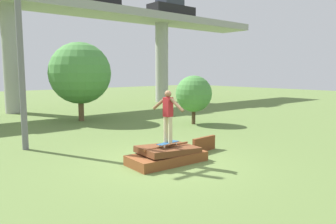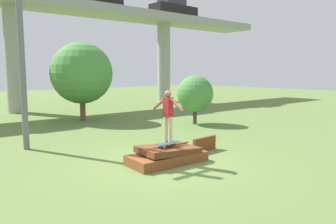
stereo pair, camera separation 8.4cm
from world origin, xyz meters
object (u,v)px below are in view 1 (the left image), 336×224
object	(u,v)px
skateboard	(168,143)
utility_pole	(20,38)
skater	(168,113)
car_on_overpass_right	(171,9)
tree_behind_left	(194,94)
tree_behind_right	(80,73)

from	to	relation	value
skateboard	utility_pole	distance (m)	6.01
skater	utility_pole	size ratio (longest dim) A/B	0.21
skateboard	skater	bearing A→B (deg)	-161.57
skateboard	car_on_overpass_right	distance (m)	20.91
skater	tree_behind_left	xyz separation A→B (m)	(5.57, 4.59, 0.06)
utility_pole	tree_behind_left	bearing A→B (deg)	1.16
skateboard	tree_behind_left	size ratio (longest dim) A/B	0.33
tree_behind_right	skateboard	bearing A→B (deg)	-100.72
skateboard	tree_behind_right	size ratio (longest dim) A/B	0.19
tree_behind_left	tree_behind_right	size ratio (longest dim) A/B	0.58
tree_behind_left	skateboard	bearing A→B (deg)	-140.50
skateboard	skater	xyz separation A→B (m)	(-0.00, -0.00, 0.86)
tree_behind_right	skater	bearing A→B (deg)	-100.72
tree_behind_left	car_on_overpass_right	bearing A→B (deg)	54.36
utility_pole	car_on_overpass_right	bearing A→B (deg)	33.80
car_on_overpass_right	tree_behind_left	bearing A→B (deg)	-125.64
car_on_overpass_right	tree_behind_left	distance (m)	14.07
utility_pole	tree_behind_right	distance (m)	6.61
skateboard	skater	distance (m)	0.86
skateboard	tree_behind_left	world-z (taller)	tree_behind_left
tree_behind_right	utility_pole	bearing A→B (deg)	-131.93
skater	utility_pole	bearing A→B (deg)	120.35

